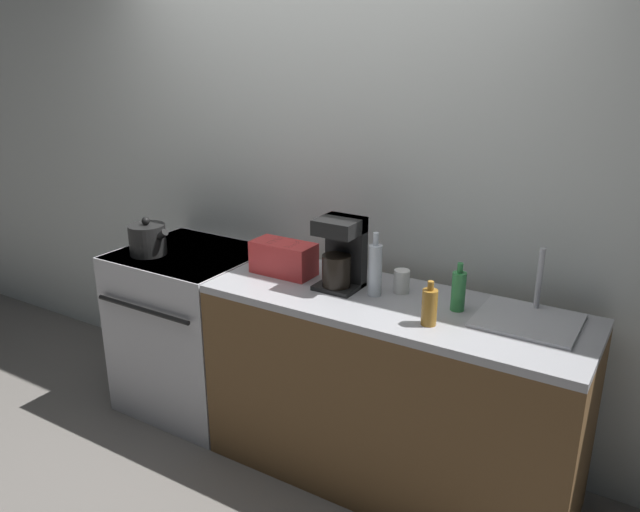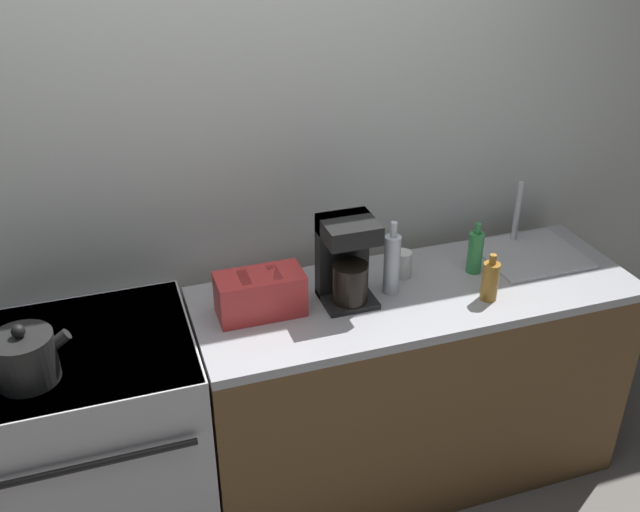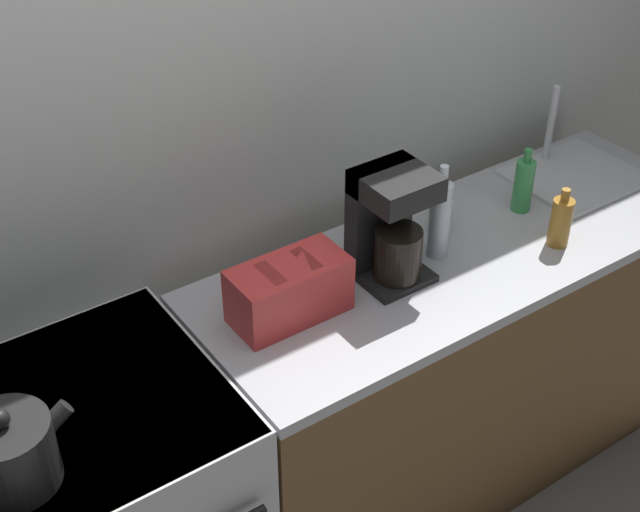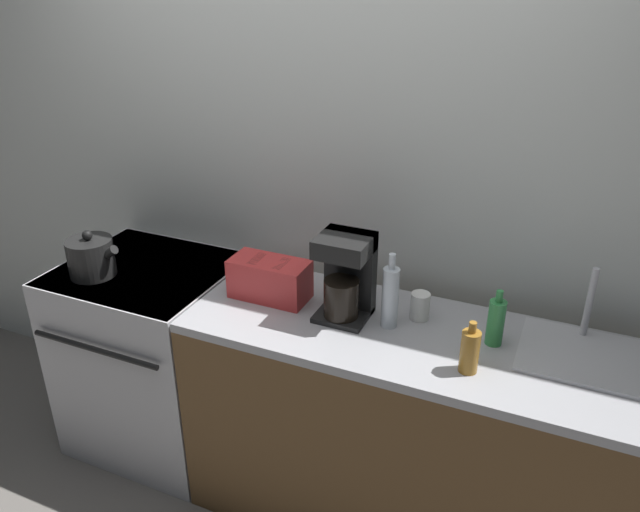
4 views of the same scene
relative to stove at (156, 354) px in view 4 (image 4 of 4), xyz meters
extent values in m
cube|color=silver|center=(0.63, 0.39, 0.83)|extent=(8.00, 0.05, 2.60)
cube|color=#B7B7BC|center=(0.00, 0.00, -0.01)|extent=(0.74, 0.67, 0.93)
cube|color=black|center=(0.00, 0.00, 0.44)|extent=(0.73, 0.66, 0.02)
cylinder|color=black|center=(-0.17, -0.14, 0.45)|extent=(0.21, 0.21, 0.01)
cylinder|color=black|center=(0.17, -0.14, 0.45)|extent=(0.21, 0.21, 0.01)
cylinder|color=black|center=(-0.17, 0.14, 0.45)|extent=(0.21, 0.21, 0.01)
cylinder|color=black|center=(0.17, 0.14, 0.45)|extent=(0.21, 0.21, 0.01)
cylinder|color=black|center=(0.00, -0.36, 0.25)|extent=(0.63, 0.02, 0.02)
cube|color=brown|center=(1.24, -0.03, -0.03)|extent=(1.72, 0.61, 0.89)
cube|color=#A3A3A8|center=(1.24, -0.03, 0.43)|extent=(1.72, 0.61, 0.04)
cylinder|color=black|center=(-0.16, -0.13, 0.53)|extent=(0.20, 0.20, 0.16)
sphere|color=black|center=(-0.16, -0.13, 0.64)|extent=(0.04, 0.04, 0.04)
cylinder|color=black|center=(-0.07, -0.13, 0.57)|extent=(0.11, 0.04, 0.09)
cube|color=red|center=(0.63, 0.00, 0.53)|extent=(0.31, 0.16, 0.16)
cube|color=black|center=(0.57, 0.00, 0.61)|extent=(0.04, 0.11, 0.01)
cube|color=black|center=(0.68, 0.00, 0.61)|extent=(0.04, 0.11, 0.01)
cube|color=black|center=(0.96, -0.02, 0.46)|extent=(0.19, 0.19, 0.02)
cube|color=black|center=(0.96, 0.05, 0.62)|extent=(0.19, 0.06, 0.33)
cube|color=black|center=(0.96, -0.02, 0.75)|extent=(0.19, 0.19, 0.07)
cylinder|color=black|center=(0.96, -0.04, 0.55)|extent=(0.13, 0.13, 0.15)
cube|color=#B7B7BC|center=(1.80, 0.06, 0.46)|extent=(0.40, 0.35, 0.01)
cylinder|color=silver|center=(1.80, 0.19, 0.59)|extent=(0.02, 0.02, 0.28)
cylinder|color=#9E6B23|center=(1.46, -0.17, 0.53)|extent=(0.06, 0.06, 0.15)
cylinder|color=#9E6B23|center=(1.46, -0.17, 0.62)|extent=(0.03, 0.03, 0.04)
cylinder|color=silver|center=(1.13, -0.01, 0.57)|extent=(0.06, 0.06, 0.24)
cylinder|color=silver|center=(1.13, -0.01, 0.72)|extent=(0.02, 0.02, 0.06)
cylinder|color=#338C47|center=(1.51, 0.03, 0.54)|extent=(0.06, 0.06, 0.17)
cylinder|color=#338C47|center=(1.51, 0.03, 0.64)|extent=(0.02, 0.02, 0.04)
cylinder|color=white|center=(1.23, 0.09, 0.50)|extent=(0.07, 0.07, 0.11)
camera|label=1|loc=(2.29, -2.36, 1.54)|focal=35.00mm
camera|label=2|loc=(0.14, -2.13, 1.89)|focal=40.00mm
camera|label=3|loc=(-0.36, -1.56, 1.95)|focal=50.00mm
camera|label=4|loc=(1.70, -1.93, 1.70)|focal=35.00mm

